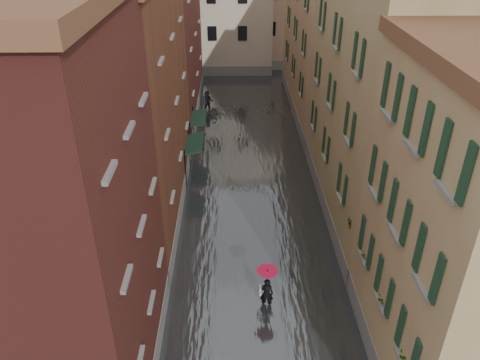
{
  "coord_description": "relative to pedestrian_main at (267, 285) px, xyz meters",
  "views": [
    {
      "loc": [
        -1.13,
        -13.8,
        14.96
      ],
      "look_at": [
        -0.74,
        6.98,
        3.0
      ],
      "focal_mm": 35.0,
      "sensor_mm": 36.0,
      "label": 1
    }
  ],
  "objects": [
    {
      "name": "ground",
      "position": [
        -0.29,
        -1.06,
        -1.26
      ],
      "size": [
        120.0,
        120.0,
        0.0
      ],
      "primitive_type": "plane",
      "color": "#545456",
      "rests_on": "ground"
    },
    {
      "name": "floodwater",
      "position": [
        -0.29,
        11.94,
        -1.16
      ],
      "size": [
        10.0,
        60.0,
        0.2
      ],
      "primitive_type": "cube",
      "color": "#404447",
      "rests_on": "ground"
    },
    {
      "name": "building_left_near",
      "position": [
        -7.29,
        -3.06,
        5.24
      ],
      "size": [
        6.0,
        8.0,
        13.0
      ],
      "primitive_type": "cube",
      "color": "maroon",
      "rests_on": "ground"
    },
    {
      "name": "building_left_mid",
      "position": [
        -7.29,
        7.94,
        4.99
      ],
      "size": [
        6.0,
        14.0,
        12.5
      ],
      "primitive_type": "cube",
      "color": "brown",
      "rests_on": "ground"
    },
    {
      "name": "building_left_far",
      "position": [
        -7.29,
        22.94,
        5.74
      ],
      "size": [
        6.0,
        16.0,
        14.0
      ],
      "primitive_type": "cube",
      "color": "maroon",
      "rests_on": "ground"
    },
    {
      "name": "building_right_mid",
      "position": [
        6.71,
        7.94,
        5.24
      ],
      "size": [
        6.0,
        14.0,
        13.0
      ],
      "primitive_type": "cube",
      "color": "tan",
      "rests_on": "ground"
    },
    {
      "name": "building_right_far",
      "position": [
        6.71,
        22.94,
        4.49
      ],
      "size": [
        6.0,
        16.0,
        11.5
      ],
      "primitive_type": "cube",
      "color": "#A07652",
      "rests_on": "ground"
    },
    {
      "name": "building_end_cream",
      "position": [
        -3.29,
        36.94,
        5.24
      ],
      "size": [
        12.0,
        9.0,
        13.0
      ],
      "primitive_type": "cube",
      "color": "beige",
      "rests_on": "ground"
    },
    {
      "name": "building_end_pink",
      "position": [
        5.71,
        38.94,
        4.74
      ],
      "size": [
        10.0,
        9.0,
        12.0
      ],
      "primitive_type": "cube",
      "color": "tan",
      "rests_on": "ground"
    },
    {
      "name": "awning_near",
      "position": [
        -3.77,
        11.36,
        1.21
      ],
      "size": [
        1.09,
        2.99,
        2.8
      ],
      "color": "black",
      "rests_on": "ground"
    },
    {
      "name": "awning_far",
      "position": [
        -3.77,
        15.47,
        1.21
      ],
      "size": [
        1.09,
        2.98,
        2.8
      ],
      "color": "black",
      "rests_on": "ground"
    },
    {
      "name": "window_planters",
      "position": [
        3.83,
        -1.81,
        2.25
      ],
      "size": [
        0.59,
        7.99,
        0.84
      ],
      "color": "brown",
      "rests_on": "ground"
    },
    {
      "name": "pedestrian_main",
      "position": [
        0.0,
        0.0,
        0.0
      ],
      "size": [
        0.93,
        0.93,
        2.06
      ],
      "color": "black",
      "rests_on": "ground"
    },
    {
      "name": "pedestrian_far",
      "position": [
        -3.45,
        22.94,
        -0.34
      ],
      "size": [
        0.96,
        0.79,
        1.83
      ],
      "primitive_type": "imported",
      "rotation": [
        0.0,
        0.0,
        -0.11
      ],
      "color": "black",
      "rests_on": "ground"
    }
  ]
}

